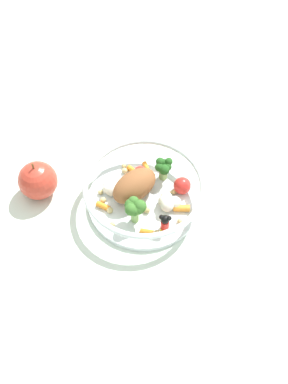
{
  "coord_description": "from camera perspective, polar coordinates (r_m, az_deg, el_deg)",
  "views": [
    {
      "loc": [
        -0.46,
        0.05,
        0.65
      ],
      "look_at": [
        -0.02,
        0.01,
        0.03
      ],
      "focal_mm": 39.04,
      "sensor_mm": 36.0,
      "label": 1
    }
  ],
  "objects": [
    {
      "name": "loose_apple",
      "position": [
        0.8,
        -14.3,
        1.54
      ],
      "size": [
        0.07,
        0.07,
        0.08
      ],
      "color": "#BC3828",
      "rests_on": "ground_plane"
    },
    {
      "name": "ground_plane",
      "position": [
        0.8,
        0.66,
        -0.24
      ],
      "size": [
        2.4,
        2.4,
        0.0
      ],
      "primitive_type": "plane",
      "color": "silver"
    },
    {
      "name": "food_container",
      "position": [
        0.76,
        -0.19,
        0.08
      ],
      "size": [
        0.22,
        0.22,
        0.07
      ],
      "color": "white",
      "rests_on": "ground_plane"
    }
  ]
}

